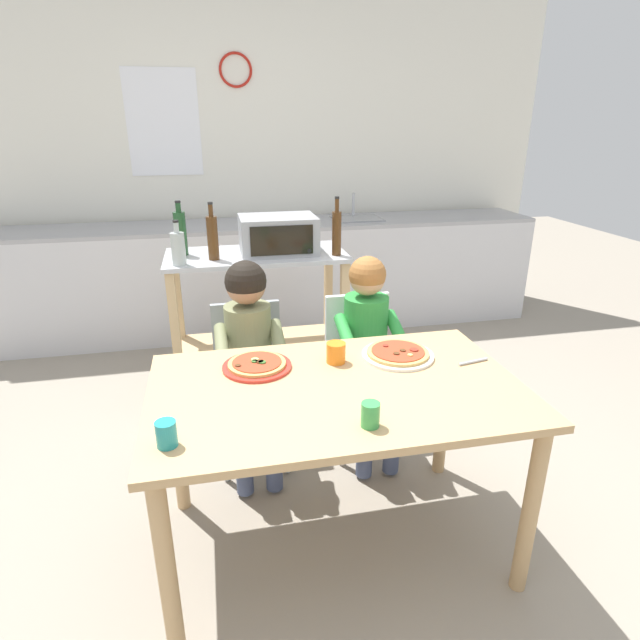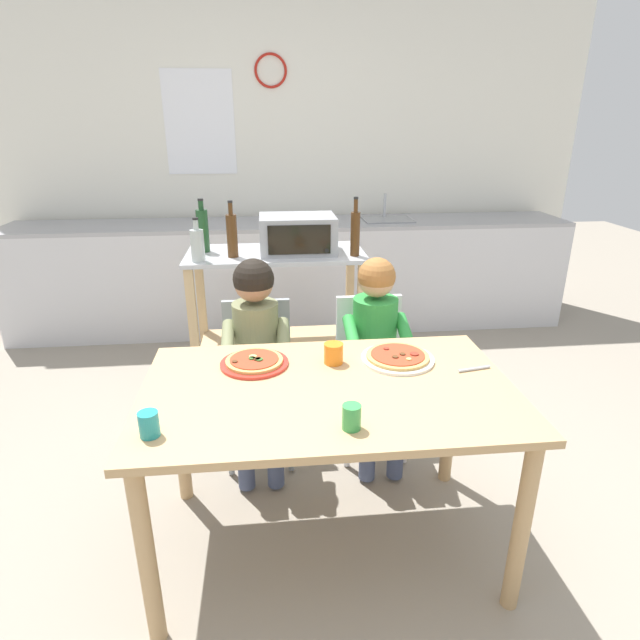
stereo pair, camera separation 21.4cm
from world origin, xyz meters
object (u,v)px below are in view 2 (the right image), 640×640
toaster_oven (298,234)px  serving_spoon (474,369)px  pizza_plate_white (398,357)px  drinking_cup_green (352,417)px  bottle_squat_spirits (355,232)px  bottle_tall_green_wine (203,230)px  bottle_clear_vinegar (232,235)px  child_in_olive_shirt (256,342)px  child_in_green_shirt (377,340)px  pizza_plate_red_rimmed (254,362)px  dining_chair_left (258,369)px  drinking_cup_orange (334,353)px  drinking_cup_teal (149,424)px  dining_table (328,410)px  dining_chair_right (371,363)px  bottle_slim_sauce (197,245)px  kitchen_island_cart (277,300)px

toaster_oven → serving_spoon: size_ratio=3.21×
pizza_plate_white → drinking_cup_green: 0.55m
bottle_squat_spirits → bottle_tall_green_wine: bearing=167.7°
drinking_cup_green → bottle_clear_vinegar: bearing=105.6°
pizza_plate_white → child_in_olive_shirt: bearing=146.1°
bottle_squat_spirits → pizza_plate_white: 1.11m
bottle_squat_spirits → child_in_green_shirt: (0.00, -0.68, -0.39)m
toaster_oven → pizza_plate_red_rimmed: toaster_oven is taller
toaster_oven → child_in_olive_shirt: (-0.25, -0.81, -0.35)m
dining_chair_left → drinking_cup_orange: bearing=-57.9°
bottle_clear_vinegar → pizza_plate_white: 1.36m
child_in_olive_shirt → drinking_cup_teal: (-0.32, -0.85, 0.10)m
pizza_plate_red_rimmed → dining_table: bearing=-37.8°
dining_table → serving_spoon: size_ratio=9.86×
pizza_plate_white → drinking_cup_orange: drinking_cup_orange is taller
pizza_plate_white → drinking_cup_green: size_ratio=3.58×
dining_chair_right → child_in_olive_shirt: child_in_olive_shirt is taller
drinking_cup_orange → child_in_green_shirt: bearing=56.1°
bottle_clear_vinegar → dining_chair_left: (0.13, -0.61, -0.57)m
bottle_clear_vinegar → dining_table: bottle_clear_vinegar is taller
dining_table → drinking_cup_orange: size_ratio=16.35×
bottle_tall_green_wine → pizza_plate_red_rimmed: (0.31, -1.25, -0.30)m
child_in_olive_shirt → bottle_slim_sauce: bearing=116.6°
bottle_slim_sauce → child_in_olive_shirt: size_ratio=0.24×
bottle_slim_sauce → dining_chair_left: bottle_slim_sauce is taller
kitchen_island_cart → serving_spoon: kitchen_island_cart is taller
dining_chair_right → drinking_cup_orange: drinking_cup_orange is taller
bottle_clear_vinegar → toaster_oven: bearing=12.0°
bottle_tall_green_wine → serving_spoon: size_ratio=2.28×
bottle_slim_sauce → drinking_cup_teal: bottle_slim_sauce is taller
bottle_clear_vinegar → drinking_cup_green: 1.68m
serving_spoon → dining_chair_left: bearing=143.7°
toaster_oven → child_in_olive_shirt: size_ratio=0.43×
bottle_clear_vinegar → serving_spoon: (1.00, -1.24, -0.30)m
child_in_green_shirt → child_in_olive_shirt: bearing=-179.7°
toaster_oven → dining_chair_left: toaster_oven is taller
pizza_plate_white → serving_spoon: pizza_plate_white is taller
bottle_slim_sauce → dining_chair_right: bottle_slim_sauce is taller
bottle_clear_vinegar → dining_chair_left: bearing=-77.9°
child_in_green_shirt → drinking_cup_orange: (-0.27, -0.40, 0.12)m
dining_table → serving_spoon: (0.59, 0.07, 0.11)m
bottle_clear_vinegar → bottle_slim_sauce: size_ratio=1.31×
kitchen_island_cart → pizza_plate_red_rimmed: bearing=-95.7°
child_in_green_shirt → drinking_cup_orange: child_in_green_shirt is taller
drinking_cup_teal → drinking_cup_orange: bearing=35.7°
drinking_cup_teal → child_in_olive_shirt: bearing=69.5°
dining_table → drinking_cup_green: drinking_cup_green is taller
bottle_slim_sauce → dining_chair_right: size_ratio=0.31×
dining_table → drinking_cup_teal: drinking_cup_teal is taller
drinking_cup_orange → bottle_tall_green_wine: bearing=116.5°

